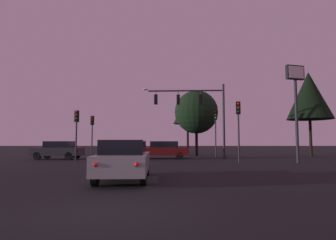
{
  "coord_description": "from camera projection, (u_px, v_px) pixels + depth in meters",
  "views": [
    {
      "loc": [
        1.23,
        -6.08,
        1.44
      ],
      "look_at": [
        1.04,
        21.55,
        3.58
      ],
      "focal_mm": 30.76,
      "sensor_mm": 36.0,
      "label": 1
    }
  ],
  "objects": [
    {
      "name": "store_sign_illuminated",
      "position": [
        296.0,
        91.0,
        20.07
      ],
      "size": [
        1.41,
        0.65,
        6.82
      ],
      "color": "#232326",
      "rests_on": "ground"
    },
    {
      "name": "car_crossing_left",
      "position": [
        163.0,
        150.0,
        25.12
      ],
      "size": [
        4.53,
        1.81,
        1.52
      ],
      "color": "#4C0F0F",
      "rests_on": "ground"
    },
    {
      "name": "traffic_light_corner_left",
      "position": [
        238.0,
        119.0,
        20.33
      ],
      "size": [
        0.33,
        0.37,
        4.32
      ],
      "color": "#232326",
      "rests_on": "ground"
    },
    {
      "name": "car_nearside_lane",
      "position": [
        125.0,
        159.0,
        10.96
      ],
      "size": [
        1.96,
        4.63,
        1.52
      ],
      "color": "gray",
      "rests_on": "ground"
    },
    {
      "name": "tree_left_far",
      "position": [
        196.0,
        112.0,
        30.61
      ],
      "size": [
        4.61,
        4.61,
        6.95
      ],
      "color": "black",
      "rests_on": "ground"
    },
    {
      "name": "car_crossing_right",
      "position": [
        58.0,
        150.0,
        24.34
      ],
      "size": [
        4.22,
        2.1,
        1.52
      ],
      "color": "#232328",
      "rests_on": "ground"
    },
    {
      "name": "traffic_light_median",
      "position": [
        92.0,
        128.0,
        28.24
      ],
      "size": [
        0.31,
        0.36,
        4.03
      ],
      "color": "#232326",
      "rests_on": "ground"
    },
    {
      "name": "tree_center_horizon",
      "position": [
        309.0,
        96.0,
        29.6
      ],
      "size": [
        4.51,
        4.51,
        8.69
      ],
      "color": "black",
      "rests_on": "ground"
    },
    {
      "name": "traffic_light_corner_right",
      "position": [
        216.0,
        124.0,
        27.69
      ],
      "size": [
        0.31,
        0.35,
        4.52
      ],
      "color": "#232326",
      "rests_on": "ground"
    },
    {
      "name": "traffic_signal_mast_arm",
      "position": [
        196.0,
        106.0,
        25.99
      ],
      "size": [
        7.48,
        0.58,
        6.69
      ],
      "color": "#232326",
      "rests_on": "ground"
    },
    {
      "name": "ground_plane",
      "position": [
        158.0,
        156.0,
        30.39
      ],
      "size": [
        168.0,
        168.0,
        0.0
      ],
      "primitive_type": "plane",
      "color": "black",
      "rests_on": "ground"
    },
    {
      "name": "tree_behind_sign",
      "position": [
        188.0,
        110.0,
        40.64
      ],
      "size": [
        4.08,
        4.08,
        8.05
      ],
      "color": "black",
      "rests_on": "ground"
    },
    {
      "name": "traffic_light_far_side",
      "position": [
        76.0,
        125.0,
        22.0
      ],
      "size": [
        0.36,
        0.39,
        3.87
      ],
      "color": "#232326",
      "rests_on": "ground"
    }
  ]
}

